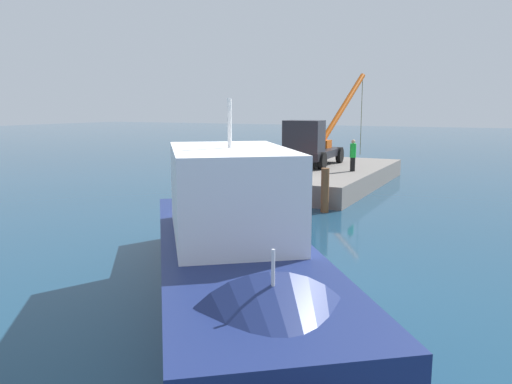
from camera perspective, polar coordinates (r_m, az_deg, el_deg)
The scene contains 10 objects.
ground at distance 25.62m, azimuth 1.85°, elevation -0.88°, with size 200.00×200.00×0.00m, color navy.
dock at distance 30.76m, azimuth 6.28°, elevation 1.82°, with size 13.69×7.88×1.06m, color slate.
crane_truck at distance 31.19m, azimuth 6.36°, elevation 5.51°, with size 10.93×2.72×5.97m.
dock_worker at distance 28.99m, azimuth 10.80°, elevation 4.08°, with size 0.34×0.34×1.77m.
salvaged_car at distance 23.31m, azimuth -0.36°, elevation -0.31°, with size 4.57×3.03×3.17m.
moored_yacht at distance 11.05m, azimuth -1.19°, elevation -11.89°, with size 13.53×11.43×6.34m.
piling_near at distance 25.38m, azimuth -5.71°, elevation 0.94°, with size 0.31×0.31×1.72m, color brown.
piling_mid at distance 24.28m, azimuth -1.11°, elevation 1.18°, with size 0.30×0.30×2.21m, color brown.
piling_far at distance 23.63m, azimuth 3.24°, elevation 0.60°, with size 0.34×0.34×1.93m, color brown.
piling_end at distance 22.69m, azimuth 7.73°, elevation 0.19°, with size 0.36×0.36×1.97m, color brown.
Camera 1 is at (22.93, 10.45, 4.64)m, focal length 35.71 mm.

